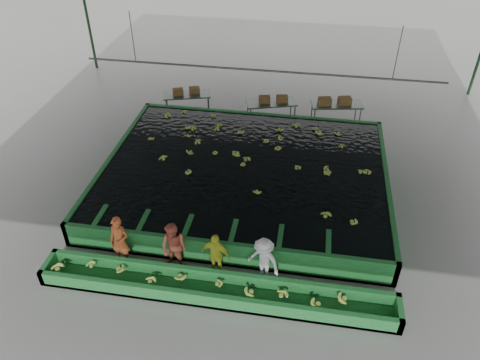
% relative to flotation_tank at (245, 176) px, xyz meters
% --- Properties ---
extents(ground, '(80.00, 80.00, 0.00)m').
position_rel_flotation_tank_xyz_m(ground, '(0.00, -1.50, -0.45)').
color(ground, gray).
rests_on(ground, ground).
extents(shed_roof, '(20.00, 22.00, 0.04)m').
position_rel_flotation_tank_xyz_m(shed_roof, '(0.00, -1.50, 4.55)').
color(shed_roof, slate).
rests_on(shed_roof, shed_posts).
extents(shed_posts, '(20.00, 22.00, 5.00)m').
position_rel_flotation_tank_xyz_m(shed_posts, '(0.00, -1.50, 2.05)').
color(shed_posts, '#18351C').
rests_on(shed_posts, ground).
extents(flotation_tank, '(10.00, 8.00, 0.90)m').
position_rel_flotation_tank_xyz_m(flotation_tank, '(0.00, 0.00, 0.00)').
color(flotation_tank, '#1D672B').
rests_on(flotation_tank, ground).
extents(tank_water, '(9.70, 7.70, 0.00)m').
position_rel_flotation_tank_xyz_m(tank_water, '(0.00, -0.00, 0.40)').
color(tank_water, black).
rests_on(tank_water, flotation_tank).
extents(sorting_trough, '(10.00, 1.00, 0.50)m').
position_rel_flotation_tank_xyz_m(sorting_trough, '(0.00, -5.10, -0.20)').
color(sorting_trough, '#1D672B').
rests_on(sorting_trough, ground).
extents(cableway_rail, '(0.08, 0.08, 14.00)m').
position_rel_flotation_tank_xyz_m(cableway_rail, '(0.00, 3.50, 2.55)').
color(cableway_rail, '#59605B').
rests_on(cableway_rail, shed_roof).
extents(rail_hanger_left, '(0.04, 0.04, 2.00)m').
position_rel_flotation_tank_xyz_m(rail_hanger_left, '(-5.00, 3.50, 3.55)').
color(rail_hanger_left, '#59605B').
rests_on(rail_hanger_left, shed_roof).
extents(rail_hanger_right, '(0.04, 0.04, 2.00)m').
position_rel_flotation_tank_xyz_m(rail_hanger_right, '(5.00, 3.50, 3.55)').
color(rail_hanger_right, '#59605B').
rests_on(rail_hanger_right, shed_roof).
extents(worker_a, '(0.66, 0.48, 1.67)m').
position_rel_flotation_tank_xyz_m(worker_a, '(-3.00, -4.30, 0.39)').
color(worker_a, '#C2572B').
rests_on(worker_a, ground).
extents(worker_b, '(0.96, 0.83, 1.67)m').
position_rel_flotation_tank_xyz_m(worker_b, '(-1.36, -4.30, 0.39)').
color(worker_b, '#BF5842').
rests_on(worker_b, ground).
extents(worker_c, '(0.94, 0.53, 1.51)m').
position_rel_flotation_tank_xyz_m(worker_c, '(-0.15, -4.30, 0.30)').
color(worker_c, '#CCD530').
rests_on(worker_c, ground).
extents(worker_d, '(1.14, 0.93, 1.53)m').
position_rel_flotation_tank_xyz_m(worker_d, '(1.23, -4.30, 0.32)').
color(worker_d, silver).
rests_on(worker_d, ground).
extents(packing_table_left, '(2.24, 1.39, 0.95)m').
position_rel_flotation_tank_xyz_m(packing_table_left, '(-3.44, 5.04, 0.03)').
color(packing_table_left, '#59605B').
rests_on(packing_table_left, ground).
extents(packing_table_mid, '(2.33, 1.48, 0.99)m').
position_rel_flotation_tank_xyz_m(packing_table_mid, '(0.40, 4.84, 0.04)').
color(packing_table_mid, '#59605B').
rests_on(packing_table_mid, ground).
extents(packing_table_right, '(2.31, 1.26, 0.99)m').
position_rel_flotation_tank_xyz_m(packing_table_right, '(3.20, 5.15, 0.05)').
color(packing_table_right, '#59605B').
rests_on(packing_table_right, ground).
extents(box_stack_left, '(1.24, 0.74, 0.26)m').
position_rel_flotation_tank_xyz_m(box_stack_left, '(-3.48, 5.08, 0.50)').
color(box_stack_left, brown).
rests_on(box_stack_left, packing_table_left).
extents(box_stack_mid, '(1.30, 0.61, 0.27)m').
position_rel_flotation_tank_xyz_m(box_stack_mid, '(0.47, 4.86, 0.54)').
color(box_stack_mid, brown).
rests_on(box_stack_mid, packing_table_mid).
extents(box_stack_right, '(1.46, 0.70, 0.30)m').
position_rel_flotation_tank_xyz_m(box_stack_right, '(3.09, 5.07, 0.55)').
color(box_stack_right, brown).
rests_on(box_stack_right, packing_table_right).
extents(floating_bananas, '(8.10, 5.52, 0.11)m').
position_rel_flotation_tank_xyz_m(floating_bananas, '(0.00, 0.80, 0.40)').
color(floating_bananas, '#9DB643').
rests_on(floating_bananas, tank_water).
extents(trough_bananas, '(8.64, 0.58, 0.12)m').
position_rel_flotation_tank_xyz_m(trough_bananas, '(0.00, -5.10, -0.05)').
color(trough_bananas, '#9DB643').
rests_on(trough_bananas, sorting_trough).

